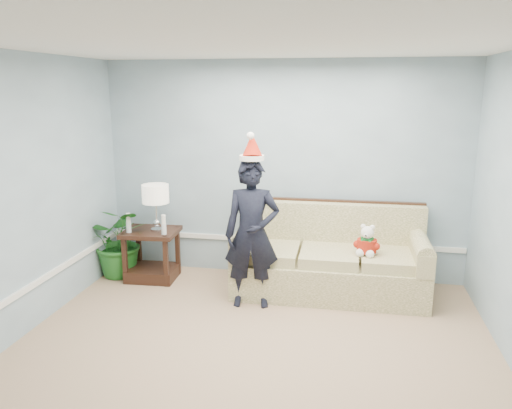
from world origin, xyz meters
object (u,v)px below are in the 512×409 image
object	(u,v)px
houseplant	(121,241)
man	(252,234)
teddy_bear	(367,244)
sofa	(329,261)
side_table	(152,260)
table_lamp	(156,196)

from	to	relation	value
houseplant	man	bearing A→B (deg)	-17.16
teddy_bear	sofa	bearing A→B (deg)	165.99
sofa	side_table	world-z (taller)	sofa
table_lamp	sofa	bearing A→B (deg)	0.93
houseplant	side_table	bearing A→B (deg)	-4.55
houseplant	man	xyz separation A→B (m)	(1.81, -0.56, 0.35)
sofa	houseplant	xyz separation A→B (m)	(-2.63, 0.01, 0.10)
teddy_bear	man	bearing A→B (deg)	-152.38
side_table	teddy_bear	xyz separation A→B (m)	(2.62, -0.18, 0.42)
sofa	man	xyz separation A→B (m)	(-0.82, -0.55, 0.45)
sofa	table_lamp	xyz separation A→B (m)	(-2.12, -0.03, 0.71)
table_lamp	houseplant	size ratio (longest dim) A/B	0.63
houseplant	teddy_bear	world-z (taller)	houseplant
houseplant	teddy_bear	distance (m)	3.06
houseplant	teddy_bear	size ratio (longest dim) A/B	2.61
sofa	houseplant	bearing A→B (deg)	179.28
side_table	table_lamp	bearing A→B (deg)	-7.22
sofa	table_lamp	bearing A→B (deg)	-179.56
sofa	side_table	xyz separation A→B (m)	(-2.21, -0.02, -0.12)
table_lamp	teddy_bear	distance (m)	2.57
man	teddy_bear	world-z (taller)	man
sofa	houseplant	distance (m)	2.63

